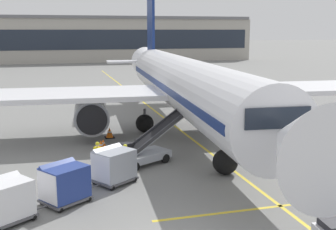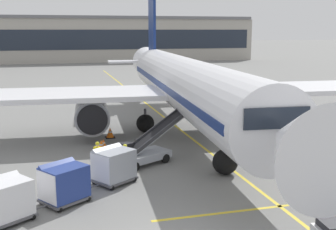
% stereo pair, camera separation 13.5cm
% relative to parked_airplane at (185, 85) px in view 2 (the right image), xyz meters
% --- Properties ---
extents(parked_airplane, '(31.25, 41.34, 13.92)m').
position_rel_parked_airplane_xyz_m(parked_airplane, '(0.00, 0.00, 0.00)').
color(parked_airplane, white).
rests_on(parked_airplane, ground).
extents(belt_loader, '(5.27, 3.61, 3.00)m').
position_rel_parked_airplane_xyz_m(belt_loader, '(-4.59, -6.82, -2.90)').
color(belt_loader, '#A3A8B2').
rests_on(belt_loader, ground).
extents(baggage_cart_lead, '(2.70, 2.45, 1.91)m').
position_rel_parked_airplane_xyz_m(baggage_cart_lead, '(-6.93, -9.66, -2.77)').
color(baggage_cart_lead, '#515156').
rests_on(baggage_cart_lead, ground).
extents(baggage_cart_second, '(2.70, 2.45, 1.91)m').
position_rel_parked_airplane_xyz_m(baggage_cart_second, '(-9.52, -11.72, -2.77)').
color(baggage_cart_second, '#515156').
rests_on(baggage_cart_second, ground).
extents(baggage_cart_third, '(2.70, 2.45, 1.91)m').
position_rel_parked_airplane_xyz_m(baggage_cart_third, '(-11.95, -13.11, -2.77)').
color(baggage_cart_third, '#515156').
rests_on(baggage_cart_third, ground).
extents(ground_crew_by_loader, '(0.45, 0.43, 1.74)m').
position_rel_parked_airplane_xyz_m(ground_crew_by_loader, '(-7.52, -7.58, -2.77)').
color(ground_crew_by_loader, '#514C42').
rests_on(ground_crew_by_loader, ground).
extents(ground_crew_by_carts, '(0.51, 0.40, 1.74)m').
position_rel_parked_airplane_xyz_m(ground_crew_by_carts, '(-6.10, -8.50, -2.77)').
color(ground_crew_by_carts, '#514C42').
rests_on(ground_crew_by_carts, ground).
extents(safety_cone_engine_keepout, '(0.55, 0.55, 0.63)m').
position_rel_parked_airplane_xyz_m(safety_cone_engine_keepout, '(-6.64, -2.70, -3.46)').
color(safety_cone_engine_keepout, black).
rests_on(safety_cone_engine_keepout, ground).
extents(safety_cone_wingtip, '(0.69, 0.69, 0.77)m').
position_rel_parked_airplane_xyz_m(safety_cone_wingtip, '(-6.87, -3.42, -3.39)').
color(safety_cone_wingtip, black).
rests_on(safety_cone_wingtip, ground).
extents(safety_cone_nose_mark, '(0.70, 0.70, 0.79)m').
position_rel_parked_airplane_xyz_m(safety_cone_nose_mark, '(-5.84, 0.00, -3.38)').
color(safety_cone_nose_mark, black).
rests_on(safety_cone_nose_mark, ground).
extents(apron_guidance_line_lead_in, '(0.20, 110.00, 0.01)m').
position_rel_parked_airplane_xyz_m(apron_guidance_line_lead_in, '(-0.01, -0.71, -3.76)').
color(apron_guidance_line_lead_in, yellow).
rests_on(apron_guidance_line_lead_in, ground).
extents(apron_guidance_line_stop_bar, '(12.00, 0.20, 0.01)m').
position_rel_parked_airplane_xyz_m(apron_guidance_line_stop_bar, '(-0.05, -14.72, -3.76)').
color(apron_guidance_line_stop_bar, yellow).
rests_on(apron_guidance_line_stop_bar, ground).
extents(terminal_building, '(95.30, 14.47, 11.37)m').
position_rel_parked_airplane_xyz_m(terminal_building, '(-5.40, 82.39, 1.86)').
color(terminal_building, '#A8A399').
rests_on(terminal_building, ground).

